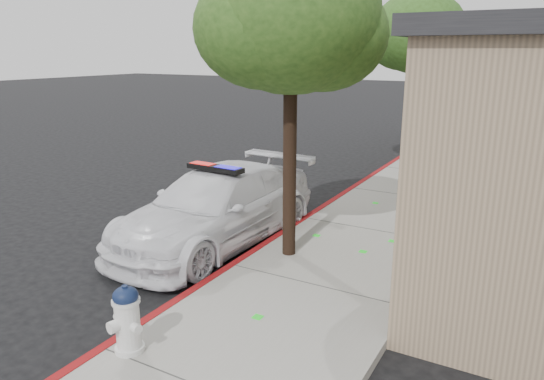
% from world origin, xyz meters
% --- Properties ---
extents(ground, '(120.00, 120.00, 0.00)m').
position_xyz_m(ground, '(0.00, 0.00, 0.00)').
color(ground, black).
rests_on(ground, ground).
extents(sidewalk, '(3.20, 60.00, 0.15)m').
position_xyz_m(sidewalk, '(1.60, 3.00, 0.07)').
color(sidewalk, gray).
rests_on(sidewalk, ground).
extents(red_curb, '(0.14, 60.00, 0.16)m').
position_xyz_m(red_curb, '(0.06, 3.00, 0.08)').
color(red_curb, maroon).
rests_on(red_curb, ground).
extents(police_car, '(2.42, 5.34, 1.64)m').
position_xyz_m(police_car, '(-1.04, 1.10, 0.76)').
color(police_car, white).
rests_on(police_car, ground).
extents(fire_hydrant, '(0.52, 0.45, 0.91)m').
position_xyz_m(fire_hydrant, '(0.41, -2.87, 0.60)').
color(fire_hydrant, white).
rests_on(fire_hydrant, sidewalk).
extents(street_tree_near, '(3.04, 3.03, 5.51)m').
position_xyz_m(street_tree_near, '(0.71, 0.96, 4.26)').
color(street_tree_near, black).
rests_on(street_tree_near, sidewalk).
extents(street_tree_mid, '(3.06, 2.84, 5.41)m').
position_xyz_m(street_tree_mid, '(0.85, 9.01, 4.23)').
color(street_tree_mid, black).
rests_on(street_tree_mid, sidewalk).
extents(street_tree_far, '(2.72, 2.51, 4.74)m').
position_xyz_m(street_tree_far, '(1.16, 14.41, 3.71)').
color(street_tree_far, black).
rests_on(street_tree_far, sidewalk).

